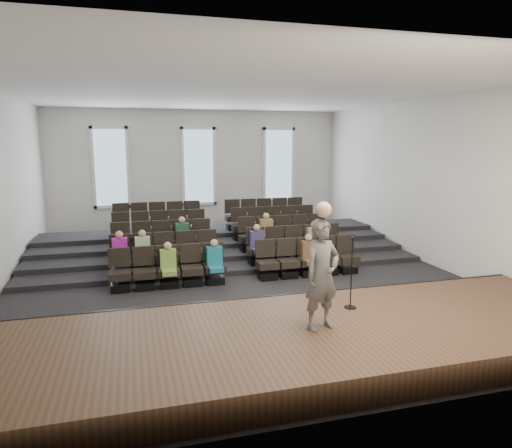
# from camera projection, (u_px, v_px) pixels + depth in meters

# --- Properties ---
(ground) EXTENTS (14.00, 14.00, 0.00)m
(ground) POSITION_uv_depth(u_px,v_px,m) (237.00, 275.00, 12.85)
(ground) COLOR black
(ground) RESTS_ON ground
(ceiling) EXTENTS (12.00, 14.00, 0.02)m
(ceiling) POSITION_uv_depth(u_px,v_px,m) (235.00, 91.00, 11.96)
(ceiling) COLOR white
(ceiling) RESTS_ON ground
(wall_back) EXTENTS (12.00, 0.04, 5.00)m
(wall_back) POSITION_uv_depth(u_px,v_px,m) (199.00, 171.00, 19.07)
(wall_back) COLOR silver
(wall_back) RESTS_ON ground
(wall_front) EXTENTS (12.00, 0.04, 5.00)m
(wall_front) POSITION_uv_depth(u_px,v_px,m) (360.00, 238.00, 5.74)
(wall_front) COLOR silver
(wall_front) RESTS_ON ground
(wall_right) EXTENTS (0.04, 14.00, 5.00)m
(wall_right) POSITION_uv_depth(u_px,v_px,m) (427.00, 182.00, 13.97)
(wall_right) COLOR silver
(wall_right) RESTS_ON ground
(stage) EXTENTS (11.80, 3.60, 0.50)m
(stage) POSITION_uv_depth(u_px,v_px,m) (302.00, 342.00, 7.96)
(stage) COLOR #46331E
(stage) RESTS_ON ground
(stage_lip) EXTENTS (11.80, 0.06, 0.52)m
(stage_lip) POSITION_uv_depth(u_px,v_px,m) (272.00, 307.00, 9.64)
(stage_lip) COLOR black
(stage_lip) RESTS_ON ground
(risers) EXTENTS (11.80, 4.80, 0.60)m
(risers) POSITION_uv_depth(u_px,v_px,m) (216.00, 244.00, 15.82)
(risers) COLOR black
(risers) RESTS_ON ground
(seating_rows) EXTENTS (6.80, 4.70, 1.67)m
(seating_rows) POSITION_uv_depth(u_px,v_px,m) (225.00, 240.00, 14.19)
(seating_rows) COLOR black
(seating_rows) RESTS_ON ground
(windows) EXTENTS (8.44, 0.10, 3.24)m
(windows) POSITION_uv_depth(u_px,v_px,m) (199.00, 166.00, 18.97)
(windows) COLOR white
(windows) RESTS_ON wall_back
(audience) EXTENTS (6.05, 2.64, 1.10)m
(audience) POSITION_uv_depth(u_px,v_px,m) (222.00, 245.00, 12.93)
(audience) COLOR #79A441
(audience) RESTS_ON seating_rows
(speaker) EXTENTS (0.80, 0.64, 1.92)m
(speaker) POSITION_uv_depth(u_px,v_px,m) (322.00, 275.00, 7.78)
(speaker) COLOR #545350
(speaker) RESTS_ON stage
(mic_stand) EXTENTS (0.24, 0.24, 1.42)m
(mic_stand) POSITION_uv_depth(u_px,v_px,m) (351.00, 287.00, 8.84)
(mic_stand) COLOR black
(mic_stand) RESTS_ON stage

